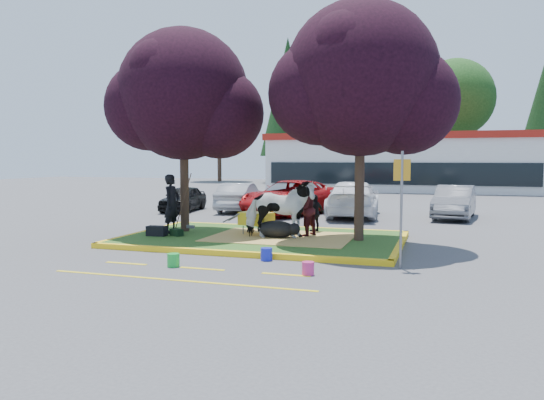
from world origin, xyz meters
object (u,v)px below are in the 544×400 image
(car_black, at_px, (183,198))
(car_silver, at_px, (240,197))
(handler, at_px, (172,204))
(bucket_blue, at_px, (266,254))
(calf, at_px, (276,229))
(sign_post, at_px, (402,196))
(bucket_green, at_px, (173,260))
(wheelbarrow, at_px, (257,219))
(cow, at_px, (280,209))
(bucket_pink, at_px, (308,268))

(car_black, bearing_deg, car_silver, 10.34)
(handler, xyz_separation_m, bucket_blue, (4.07, -2.69, -0.93))
(calf, distance_m, car_black, 10.44)
(sign_post, relative_size, bucket_blue, 8.64)
(calf, distance_m, bucket_green, 4.27)
(bucket_blue, distance_m, car_black, 12.91)
(wheelbarrow, bearing_deg, car_black, 147.50)
(cow, relative_size, handler, 1.10)
(cow, distance_m, handler, 3.62)
(cow, xyz_separation_m, wheelbarrow, (-0.96, 0.66, -0.39))
(bucket_green, bearing_deg, car_silver, 104.57)
(calf, xyz_separation_m, car_silver, (-4.49, 8.48, 0.27))
(car_black, bearing_deg, wheelbarrow, -55.57)
(wheelbarrow, distance_m, bucket_pink, 5.32)
(bucket_blue, relative_size, car_black, 0.09)
(handler, relative_size, bucket_pink, 6.46)
(cow, height_order, bucket_pink, cow)
(calf, height_order, car_silver, car_silver)
(car_silver, bearing_deg, bucket_green, 97.84)
(bucket_blue, distance_m, car_silver, 12.29)
(wheelbarrow, xyz_separation_m, bucket_green, (-0.41, -4.62, -0.47))
(bucket_pink, distance_m, car_silver, 14.03)
(sign_post, bearing_deg, bucket_blue, 167.56)
(car_silver, bearing_deg, sign_post, 120.07)
(bucket_green, distance_m, bucket_blue, 2.29)
(car_silver, bearing_deg, calf, 111.18)
(wheelbarrow, relative_size, bucket_green, 5.88)
(calf, xyz_separation_m, bucket_green, (-1.23, -4.08, -0.25))
(wheelbarrow, distance_m, bucket_blue, 3.56)
(calf, relative_size, bucket_pink, 4.12)
(sign_post, bearing_deg, cow, 132.00)
(cow, relative_size, bucket_pink, 7.12)
(cow, bearing_deg, sign_post, -139.10)
(cow, height_order, car_silver, cow)
(cow, xyz_separation_m, bucket_green, (-1.37, -3.96, -0.86))
(calf, bearing_deg, bucket_pink, -72.98)
(bucket_blue, xyz_separation_m, car_silver, (-5.09, 11.17, 0.52))
(wheelbarrow, bearing_deg, bucket_green, -78.86)
(bucket_pink, bearing_deg, wheelbarrow, 121.73)
(bucket_green, xyz_separation_m, bucket_blue, (1.82, 1.38, 0.00))
(bucket_blue, bearing_deg, car_black, 126.47)
(wheelbarrow, height_order, bucket_pink, wheelbarrow)
(bucket_pink, bearing_deg, bucket_green, -177.94)
(sign_post, relative_size, car_black, 0.76)
(bucket_pink, height_order, car_silver, car_silver)
(car_black, bearing_deg, calf, -54.17)
(calf, xyz_separation_m, sign_post, (3.82, -2.63, 1.27))
(handler, xyz_separation_m, car_black, (-3.60, 7.69, -0.48))
(sign_post, distance_m, car_silver, 13.90)
(handler, bearing_deg, bucket_blue, -119.17)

